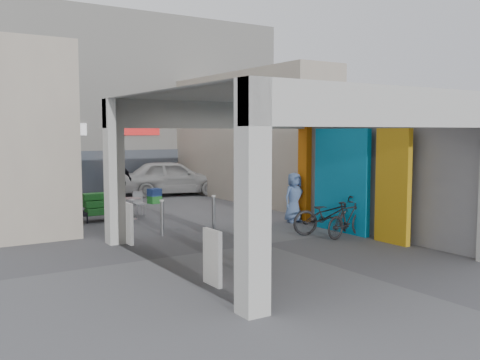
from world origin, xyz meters
TOP-DOWN VIEW (x-y plane):
  - ground at (0.00, 0.00)m, footprint 90.00×90.00m
  - arcade_canopy at (0.54, -0.82)m, footprint 6.40×6.45m
  - far_building at (-0.00, 13.99)m, footprint 18.00×4.08m
  - plaza_bldg_left at (-4.50, 7.50)m, footprint 2.00×9.00m
  - plaza_bldg_right at (4.50, 7.50)m, footprint 2.00×9.00m
  - bollard_left at (-1.65, 2.27)m, footprint 0.09×0.09m
  - bollard_center at (-0.13, 2.21)m, footprint 0.09×0.09m
  - bollard_right at (1.48, 2.27)m, footprint 0.09×0.09m
  - advert_board_near at (-2.75, -2.35)m, footprint 0.10×0.55m
  - advert_board_far at (-2.75, 1.81)m, footprint 0.11×0.55m
  - cafe_set at (-1.47, 5.45)m, footprint 1.32×1.07m
  - produce_stand at (-2.22, 5.44)m, footprint 1.27×0.69m
  - crate_stack at (0.72, 8.22)m, footprint 0.52×0.44m
  - border_collie at (-0.15, -0.21)m, footprint 0.25×0.48m
  - man_with_dog at (-0.57, -0.48)m, footprint 0.79×0.73m
  - man_back_turned at (-1.54, -1.99)m, footprint 1.05×0.95m
  - man_elderly at (2.57, 2.08)m, footprint 0.76×0.53m
  - man_crates at (-0.56, 8.42)m, footprint 1.14×0.77m
  - bicycle_front at (2.16, 0.10)m, footprint 2.09×1.23m
  - bicycle_rear at (2.30, -0.49)m, footprint 1.63×0.68m
  - white_van at (2.46, 10.33)m, footprint 4.75×2.97m

SIDE VIEW (x-z plane):
  - ground at x=0.00m, z-range 0.00..0.00m
  - border_collie at x=-0.15m, z-range -0.07..0.60m
  - crate_stack at x=0.72m, z-range 0.00..0.56m
  - cafe_set at x=-1.47m, z-range -0.12..0.68m
  - produce_stand at x=-2.22m, z-range -0.09..0.75m
  - bollard_left at x=-1.65m, z-range 0.00..0.93m
  - bicycle_rear at x=2.30m, z-range 0.00..0.95m
  - bollard_center at x=-0.13m, z-range 0.00..0.95m
  - bollard_right at x=1.48m, z-range 0.00..0.96m
  - advert_board_near at x=-2.75m, z-range 0.01..1.01m
  - advert_board_far at x=-2.75m, z-range 0.01..1.01m
  - bicycle_front at x=2.16m, z-range 0.00..1.04m
  - man_elderly at x=2.57m, z-range 0.00..1.49m
  - white_van at x=2.46m, z-range 0.00..1.51m
  - man_back_turned at x=-1.54m, z-range 0.00..1.75m
  - man_crates at x=-0.56m, z-range 0.00..1.80m
  - man_with_dog at x=-0.57m, z-range 0.00..1.82m
  - arcade_canopy at x=0.54m, z-range -0.90..5.50m
  - plaza_bldg_left at x=-4.50m, z-range 0.00..5.00m
  - plaza_bldg_right at x=4.50m, z-range 0.00..5.00m
  - far_building at x=0.00m, z-range -0.01..7.99m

